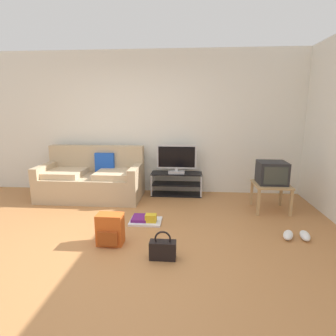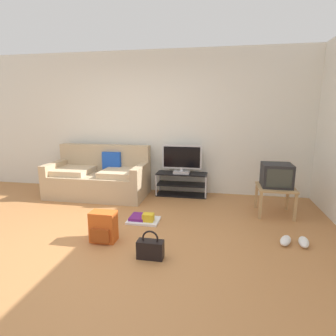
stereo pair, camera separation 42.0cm
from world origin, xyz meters
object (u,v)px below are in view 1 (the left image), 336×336
Objects in this scene: couch at (93,179)px; tv_stand at (176,184)px; side_table at (271,188)px; backpack at (110,229)px; sneakers_pair at (296,235)px; handbag at (163,249)px; floor_tray at (145,220)px; crt_tv at (272,173)px; flat_tv at (177,159)px.

tv_stand is (1.55, 0.26, -0.12)m from couch.
tv_stand is 1.72m from side_table.
tv_stand is at bearing 57.59° from backpack.
couch is 4.66× the size of sneakers_pair.
floor_tray is at bearing 110.06° from handbag.
crt_tv is (3.10, -0.43, 0.29)m from couch.
floor_tray is (-0.38, -1.35, -0.66)m from flat_tv.
crt_tv reaches higher than backpack.
sneakers_pair is (1.62, -1.72, -0.17)m from tv_stand.
tv_stand is at bearing 156.12° from crt_tv.
flat_tv reaches higher than crt_tv.
backpack is (-0.70, -2.03, -0.51)m from flat_tv.
floor_tray is at bearing -161.17° from side_table.
flat_tv is 2.39m from handbag.
sneakers_pair is at bearing -5.54° from backpack.
backpack is 0.73m from handbag.
couch is 1.57m from tv_stand.
flat_tv reaches higher than tv_stand.
floor_tray is at bearing 169.97° from sneakers_pair.
side_table is at bearing 18.83° from floor_tray.
crt_tv is at bearing 46.08° from handbag.
backpack is at bearing 156.70° from handbag.
tv_stand is at bearing 155.63° from side_table.
couch reaches higher than sneakers_pair.
flat_tv is at bearing -90.00° from tv_stand.
tv_stand is 2.37m from sneakers_pair.
handbag is 0.83× the size of sneakers_pair.
side_table is 1.07m from sneakers_pair.
side_table is at bearing 45.80° from handbag.
sneakers_pair is at bearing -46.40° from flat_tv.
floor_tray is (-1.94, -0.68, -0.58)m from crt_tv.
sneakers_pair is at bearing -46.77° from tv_stand.
side_table is 1.69× the size of handbag.
side_table is at bearing 17.19° from backpack.
flat_tv is 2.27× the size of handbag.
floor_tray is (-1.94, -0.66, -0.34)m from side_table.
floor_tray is (-2.00, 0.35, -0.00)m from sneakers_pair.
crt_tv is (-0.00, 0.02, 0.24)m from side_table.
side_table is at bearing -23.68° from flat_tv.
couch is 3.98× the size of floor_tray.
handbag is 0.71× the size of floor_tray.
flat_tv is 1.89× the size of sneakers_pair.
tv_stand is 2.45× the size of sneakers_pair.
flat_tv is at bearing 74.11° from floor_tray.
tv_stand is 2.19× the size of crt_tv.
couch reaches higher than side_table.
flat_tv is at bearing 8.81° from couch.
backpack is at bearing -148.95° from crt_tv.
side_table reaches higher than sneakers_pair.
couch is 3.32× the size of side_table.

